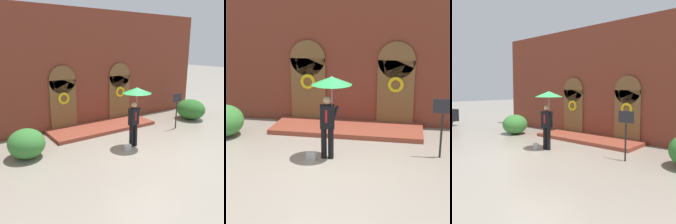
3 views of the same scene
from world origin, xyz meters
The scene contains 5 objects.
ground_plane centered at (0.00, 0.00, 0.00)m, with size 80.00×80.00×0.00m, color gray.
building_facade centered at (0.00, 4.15, 2.68)m, with size 14.00×2.30×5.60m.
person_with_umbrella centered at (-0.04, 0.49, 1.91)m, with size 1.10×1.10×2.36m.
handbag centered at (-0.56, 0.29, 0.11)m, with size 0.28×0.12×0.22m, color #B7B7B2.
sign_post centered at (3.02, 1.14, 1.16)m, with size 0.56×0.06×1.72m.
Camera 2 is at (2.03, -9.24, 4.08)m, focal length 60.00 mm.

